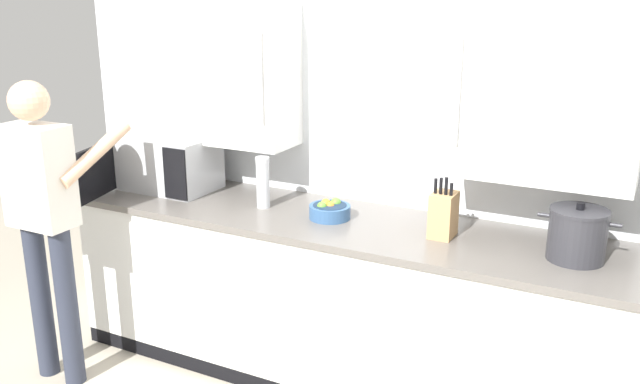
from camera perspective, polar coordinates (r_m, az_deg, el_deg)
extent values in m
cube|color=silver|center=(3.75, 5.19, 4.43)|extent=(3.96, 0.10, 2.54)
cube|color=white|center=(3.93, -8.00, 9.99)|extent=(0.83, 0.32, 0.81)
cylinder|color=#B7BABF|center=(3.59, -4.93, 9.45)|extent=(0.01, 0.01, 0.49)
cube|color=white|center=(3.26, 18.47, 7.89)|extent=(0.83, 0.32, 0.81)
cylinder|color=#B7BABF|center=(3.17, 11.55, 8.17)|extent=(0.01, 0.01, 0.49)
cube|color=white|center=(3.69, 2.46, -9.48)|extent=(3.15, 0.67, 0.88)
cube|color=#605B56|center=(3.51, 2.56, -2.74)|extent=(3.19, 0.71, 0.03)
cube|color=#B7BABF|center=(4.12, -12.49, 2.42)|extent=(0.54, 0.36, 0.32)
cube|color=beige|center=(4.16, -13.38, 2.50)|extent=(0.35, 0.31, 0.25)
cube|color=black|center=(3.86, -12.03, 1.48)|extent=(0.15, 0.01, 0.29)
cube|color=black|center=(4.01, -18.31, 1.55)|extent=(0.11, 0.38, 0.29)
cylinder|color=#2D2D33|center=(3.19, 20.69, -3.49)|extent=(0.25, 0.25, 0.22)
cylinder|color=#2D2D33|center=(3.15, 20.91, -1.50)|extent=(0.25, 0.25, 0.02)
cylinder|color=black|center=(3.14, 20.96, -1.11)|extent=(0.04, 0.04, 0.03)
cylinder|color=#2D2D33|center=(3.18, 18.18, -1.83)|extent=(0.05, 0.02, 0.02)
cylinder|color=#2D2D33|center=(3.15, 23.51, -2.57)|extent=(0.05, 0.02, 0.02)
cylinder|color=#B7BABF|center=(3.69, -4.79, 0.58)|extent=(0.07, 0.07, 0.25)
cylinder|color=#B7BABF|center=(3.66, -4.85, 2.70)|extent=(0.08, 0.08, 0.03)
cylinder|color=#335684|center=(3.53, 0.82, -1.66)|extent=(0.21, 0.21, 0.07)
cylinder|color=#192B42|center=(3.53, 0.82, -1.43)|extent=(0.18, 0.18, 0.04)
sphere|color=orange|center=(3.52, 0.85, -1.19)|extent=(0.05, 0.05, 0.05)
sphere|color=#5B9333|center=(3.51, 0.16, -1.23)|extent=(0.05, 0.05, 0.05)
sphere|color=#5B9333|center=(3.56, 1.33, -0.94)|extent=(0.06, 0.06, 0.06)
sphere|color=orange|center=(3.56, 0.50, -0.96)|extent=(0.05, 0.05, 0.05)
cube|color=tan|center=(3.31, 10.27, -1.89)|extent=(0.11, 0.15, 0.22)
cylinder|color=black|center=(3.26, 9.64, 0.51)|extent=(0.02, 0.02, 0.07)
cylinder|color=black|center=(3.25, 10.07, 0.51)|extent=(0.02, 0.02, 0.08)
cylinder|color=black|center=(3.24, 10.50, 0.49)|extent=(0.02, 0.02, 0.08)
cylinder|color=black|center=(3.24, 10.93, 0.22)|extent=(0.02, 0.02, 0.06)
cylinder|color=#282D3D|center=(4.04, -22.31, -8.31)|extent=(0.11, 0.11, 0.89)
cylinder|color=#282D3D|center=(3.90, -20.36, -9.01)|extent=(0.11, 0.11, 0.89)
cube|color=silver|center=(3.73, -22.50, 1.24)|extent=(0.34, 0.20, 0.53)
sphere|color=#DBAD89|center=(3.66, -23.17, 7.03)|extent=(0.20, 0.20, 0.20)
cylinder|color=#DBAD89|center=(3.71, -18.26, 3.10)|extent=(0.11, 0.47, 0.28)
cylinder|color=silver|center=(3.90, -24.34, 0.88)|extent=(0.07, 0.07, 0.45)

